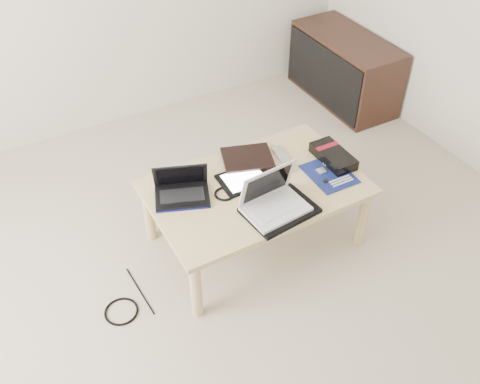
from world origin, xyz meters
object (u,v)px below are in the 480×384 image
media_cabinet (344,69)px  gpu_box (333,156)px  netbook (182,189)px  white_laptop (273,200)px  coffee_table (256,193)px

media_cabinet → gpu_box: (-0.88, -1.02, 0.18)m
netbook → white_laptop: size_ratio=1.02×
media_cabinet → white_laptop: bearing=-138.9°
coffee_table → netbook: 0.39m
white_laptop → netbook: bearing=137.6°
white_laptop → gpu_box: white_laptop is taller
media_cabinet → netbook: bearing=-152.7°
coffee_table → media_cabinet: media_cabinet is taller
media_cabinet → netbook: size_ratio=2.78×
gpu_box → netbook: bearing=170.9°
coffee_table → white_laptop: (-0.02, -0.20, 0.11)m
gpu_box → media_cabinet: bearing=49.4°
media_cabinet → white_laptop: (-1.37, -1.20, 0.21)m
coffee_table → netbook: (-0.37, 0.12, 0.09)m
coffee_table → netbook: bearing=162.3°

